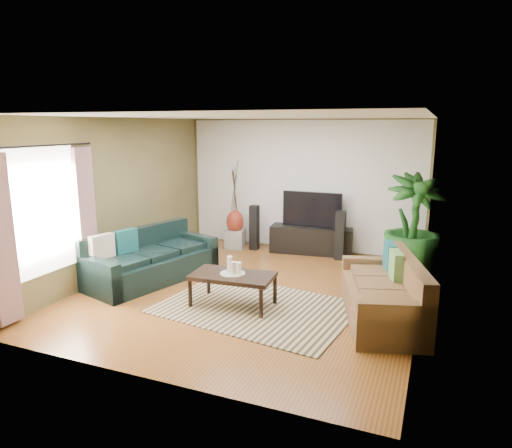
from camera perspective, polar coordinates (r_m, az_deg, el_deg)
The scene contains 28 objects.
floor at distance 7.30m, azimuth -0.60°, elevation -8.39°, with size 5.50×5.50×0.00m, color brown.
ceiling at distance 6.83m, azimuth -0.65°, elevation 13.31°, with size 5.50×5.50×0.00m, color white.
wall_back at distance 9.51m, azimuth 5.80°, elevation 4.82°, with size 5.00×5.00×0.00m, color olive.
wall_front at distance 4.59m, azimuth -14.00°, elevation -3.64°, with size 5.00×5.00×0.00m, color olive.
wall_left at distance 8.22m, azimuth -16.94°, elevation 3.17°, with size 5.50×5.50×0.00m, color olive.
wall_right at distance 6.42m, azimuth 20.43°, elevation 0.47°, with size 5.50×5.50×0.00m, color olive.
backwall_panel at distance 9.50m, azimuth 5.79°, elevation 4.81°, with size 4.90×4.90×0.00m, color white.
window_pane at distance 7.05m, azimuth -24.97°, elevation 1.50°, with size 1.80×1.80×0.00m, color white.
curtain_near at distance 6.58m, azimuth -29.20°, elevation -1.85°, with size 0.08×0.35×2.20m, color gray.
curtain_far at distance 7.58m, azimuth -20.44°, elevation 0.64°, with size 0.08×0.35×2.20m, color gray.
curtain_rod at distance 6.92m, azimuth -25.37°, elevation 8.81°, with size 0.03×0.03×1.90m, color black.
sofa_left at distance 7.89m, azimuth -12.88°, elevation -3.87°, with size 2.25×0.96×0.85m, color black.
sofa_right at distance 6.40m, azimuth 15.45°, elevation -7.85°, with size 1.96×0.88×0.85m, color brown.
area_rug at distance 6.68m, azimuth 0.02°, elevation -10.38°, with size 2.67×1.89×0.01m, color tan.
coffee_table at distance 6.68m, azimuth -2.91°, elevation -8.22°, with size 1.18×0.64×0.48m, color black.
candle_tray at distance 6.60m, azimuth -2.93°, elevation -6.19°, with size 0.36×0.36×0.02m, color gray.
candle_tall at distance 6.61m, azimuth -3.30°, elevation -5.02°, with size 0.07×0.07×0.24m, color silver.
candle_mid at distance 6.52m, azimuth -2.77°, elevation -5.52°, with size 0.07×0.07×0.18m, color beige.
candle_short at distance 6.60m, azimuth -2.16°, elevation -5.43°, with size 0.07×0.07×0.15m, color white.
tv_stand at distance 9.40m, azimuth 6.91°, elevation -1.98°, with size 1.65×0.49×0.55m, color black.
television at distance 9.26m, azimuth 7.01°, elevation 1.81°, with size 1.21×0.07×0.71m, color black.
speaker_left at distance 9.56m, azimuth -0.21°, elevation -0.45°, with size 0.17×0.19×0.94m, color black.
speaker_right at distance 9.00m, azimuth 10.49°, elevation -1.40°, with size 0.17×0.19×0.96m, color black.
potted_plant at distance 8.39m, azimuth 18.96°, elevation -0.04°, with size 0.99×0.99×1.77m, color #184717.
plant_pot at distance 8.58m, azimuth 18.61°, elevation -4.98°, with size 0.33×0.33×0.25m, color black.
pedestal at distance 9.75m, azimuth -2.63°, elevation -1.86°, with size 0.39×0.39×0.39m, color gray.
vase at distance 9.67m, azimuth -2.65°, elevation 0.28°, with size 0.36×0.36×0.50m, color maroon.
side_table at distance 8.85m, azimuth -11.10°, elevation -3.29°, with size 0.44×0.44×0.47m, color brown.
Camera 1 is at (2.64, -6.30, 2.59)m, focal length 32.00 mm.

